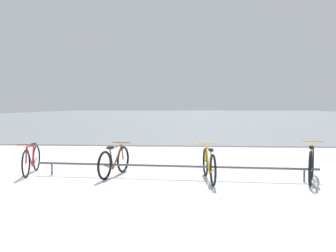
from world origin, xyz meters
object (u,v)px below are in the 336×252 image
bicycle_1 (114,161)px  bicycle_2 (209,165)px  bicycle_3 (311,164)px  bicycle_0 (31,160)px

bicycle_1 → bicycle_2: size_ratio=0.91×
bicycle_1 → bicycle_2: bearing=-10.5°
bicycle_3 → bicycle_1: bearing=176.6°
bicycle_3 → bicycle_2: bearing=-176.4°
bicycle_2 → bicycle_1: bearing=169.5°
bicycle_1 → bicycle_3: bearing=-3.4°
bicycle_2 → bicycle_3: size_ratio=1.00×
bicycle_0 → bicycle_1: bearing=-2.6°
bicycle_1 → bicycle_2: 2.20m
bicycle_1 → bicycle_2: bicycle_2 is taller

